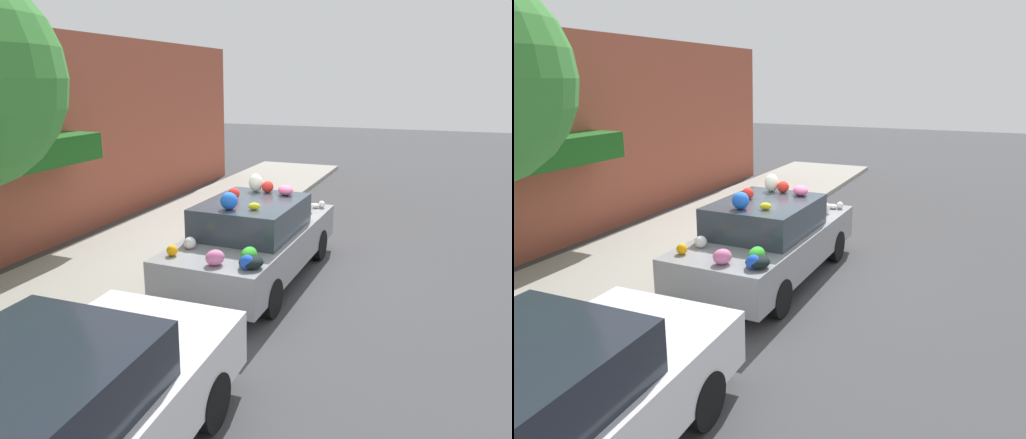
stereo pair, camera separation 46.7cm
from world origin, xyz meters
TOP-DOWN VIEW (x-y plane):
  - ground_plane at (0.00, 0.00)m, footprint 60.00×60.00m
  - sidewalk_curb at (0.00, 2.70)m, footprint 24.00×3.20m
  - building_facade at (-0.09, 4.90)m, footprint 18.00×1.20m
  - fire_hydrant at (2.28, 1.59)m, footprint 0.20×0.20m
  - art_car at (-0.04, 0.03)m, footprint 4.47×1.88m
  - parked_car_plain at (-5.44, -0.21)m, footprint 4.44×1.96m

SIDE VIEW (x-z plane):
  - ground_plane at x=0.00m, z-range 0.00..0.00m
  - sidewalk_curb at x=0.00m, z-range 0.00..0.12m
  - fire_hydrant at x=2.28m, z-range 0.12..0.82m
  - parked_car_plain at x=-5.44m, z-range 0.02..1.51m
  - art_car at x=-0.04m, z-range -0.14..1.69m
  - building_facade at x=-0.09m, z-range -0.01..4.55m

